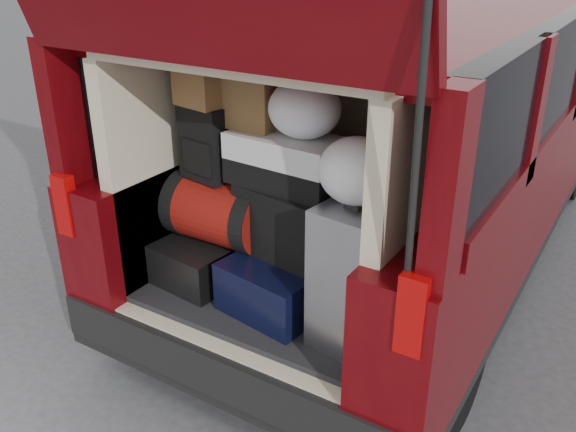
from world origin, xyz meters
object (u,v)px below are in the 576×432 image
at_px(navy_hardshell, 288,280).
at_px(red_duffel, 219,211).
at_px(backpack, 207,142).
at_px(black_hardshell, 209,256).
at_px(twotone_duffel, 287,161).
at_px(black_soft_case, 288,221).
at_px(silver_roller, 360,271).

relative_size(navy_hardshell, red_duffel, 1.09).
bearing_deg(backpack, black_hardshell, -123.58).
relative_size(black_hardshell, backpack, 1.44).
bearing_deg(twotone_duffel, red_duffel, -169.65).
distance_m(black_hardshell, navy_hardshell, 0.48).
distance_m(navy_hardshell, black_soft_case, 0.29).
bearing_deg(backpack, black_soft_case, 10.87).
xyz_separation_m(red_duffel, backpack, (-0.05, 0.00, 0.35)).
bearing_deg(navy_hardshell, twotone_duffel, 133.92).
relative_size(silver_roller, twotone_duffel, 1.20).
bearing_deg(silver_roller, twotone_duffel, 171.64).
height_order(red_duffel, twotone_duffel, twotone_duffel).
bearing_deg(twotone_duffel, black_soft_case, -38.49).
xyz_separation_m(backpack, twotone_duffel, (0.42, 0.04, -0.03)).
relative_size(red_duffel, twotone_duffel, 0.95).
distance_m(black_hardshell, backpack, 0.62).
bearing_deg(navy_hardshell, silver_roller, 0.12).
distance_m(silver_roller, black_soft_case, 0.45).
relative_size(navy_hardshell, silver_roller, 0.86).
relative_size(red_duffel, backpack, 1.40).
bearing_deg(twotone_duffel, silver_roller, -11.93).
bearing_deg(red_duffel, black_hardshell, -168.44).
relative_size(navy_hardshell, backpack, 1.52).
bearing_deg(black_hardshell, backpack, 53.68).
distance_m(navy_hardshell, backpack, 0.76).
bearing_deg(red_duffel, black_soft_case, 2.70).
distance_m(black_hardshell, red_duffel, 0.28).
height_order(black_hardshell, silver_roller, silver_roller).
xyz_separation_m(red_duffel, twotone_duffel, (0.37, 0.04, 0.32)).
xyz_separation_m(navy_hardshell, red_duffel, (-0.41, 0.02, 0.25)).
height_order(silver_roller, twotone_duffel, twotone_duffel).
bearing_deg(black_hardshell, red_duffel, 17.74).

